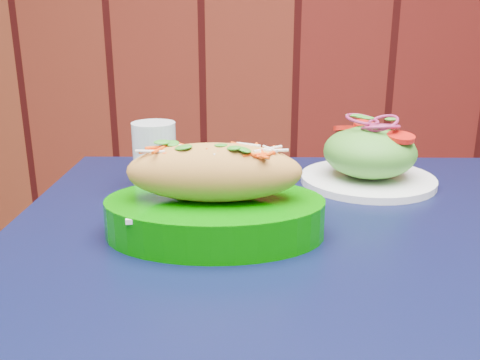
{
  "coord_description": "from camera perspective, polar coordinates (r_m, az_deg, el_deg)",
  "views": [
    {
      "loc": [
        -0.12,
        0.69,
        1.03
      ],
      "look_at": [
        -0.15,
        1.38,
        0.81
      ],
      "focal_mm": 40.0,
      "sensor_mm": 36.0,
      "label": 1
    }
  ],
  "objects": [
    {
      "name": "salad_plate",
      "position": [
        0.93,
        13.62,
        2.4
      ],
      "size": [
        0.23,
        0.23,
        0.12
      ],
      "rotation": [
        0.0,
        0.0,
        0.01
      ],
      "color": "white",
      "rests_on": "cafe_table"
    },
    {
      "name": "water_glass",
      "position": [
        0.87,
        -9.07,
        2.41
      ],
      "size": [
        0.07,
        0.07,
        0.11
      ],
      "primitive_type": "cylinder",
      "color": "silver",
      "rests_on": "cafe_table"
    },
    {
      "name": "cafe_table",
      "position": [
        0.74,
        6.35,
        -12.21
      ],
      "size": [
        0.83,
        0.83,
        0.75
      ],
      "rotation": [
        0.0,
        0.0,
        0.04
      ],
      "color": "black",
      "rests_on": "ground"
    },
    {
      "name": "banh_mi_basket",
      "position": [
        0.69,
        -2.72,
        -2.04
      ],
      "size": [
        0.29,
        0.2,
        0.13
      ],
      "rotation": [
        0.0,
        0.0,
        0.04
      ],
      "color": "#037200",
      "rests_on": "cafe_table"
    }
  ]
}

